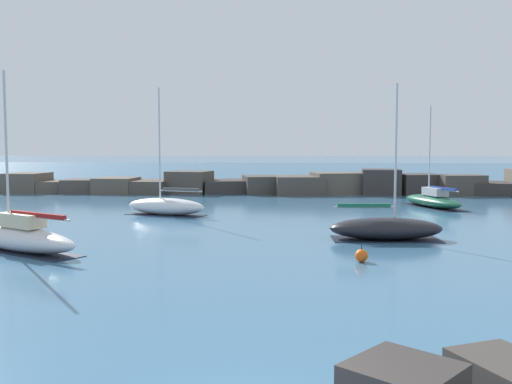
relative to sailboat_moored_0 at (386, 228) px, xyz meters
name	(u,v)px	position (x,y,z in m)	size (l,w,h in m)	color
open_sea_beyond	(295,170)	(-5.38, 89.16, -0.59)	(400.00, 116.00, 0.01)	#2D5B7F
breakwater_jetty	(297,185)	(-4.70, 29.05, 0.35)	(66.50, 7.04, 2.60)	brown
sailboat_moored_0	(386,228)	(0.00, 0.00, 0.00)	(6.00, 2.71, 8.12)	black
sailboat_moored_2	(433,200)	(6.19, 16.52, -0.01)	(4.29, 7.63, 8.16)	#195138
sailboat_moored_3	(166,206)	(-14.03, 9.84, 0.04)	(6.35, 3.56, 9.04)	white
sailboat_moored_4	(18,237)	(-17.68, -4.57, 0.07)	(7.93, 5.55, 8.39)	silver
mooring_buoy_orange_near	(361,256)	(-1.91, -6.03, -0.32)	(0.55, 0.55, 0.75)	#EA5914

